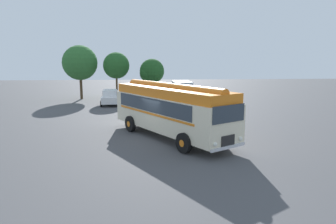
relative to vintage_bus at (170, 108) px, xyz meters
The scene contains 9 objects.
ground_plane 1.98m from the vintage_bus, 166.06° to the right, with size 120.00×120.00×0.00m, color #474749.
vintage_bus is the anchor object (origin of this frame).
car_near_left 15.95m from the vintage_bus, 109.67° to the left, with size 2.12×4.28×1.66m.
car_mid_left 14.92m from the vintage_bus, 100.04° to the left, with size 2.19×4.31×1.66m.
car_mid_right 14.29m from the vintage_bus, 88.54° to the left, with size 2.30×4.36×1.66m.
box_van 15.60m from the vintage_bus, 79.61° to the left, with size 2.37×5.79×2.50m.
tree_far_left 22.70m from the vintage_bus, 114.96° to the left, with size 4.37×4.37×6.79m.
tree_left_of_centre 20.83m from the vintage_bus, 104.26° to the left, with size 3.30×3.30×5.92m.
tree_centre 19.62m from the vintage_bus, 91.98° to the left, with size 3.10×3.10×5.11m.
Camera 1 is at (-1.07, -18.39, 4.85)m, focal length 32.00 mm.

